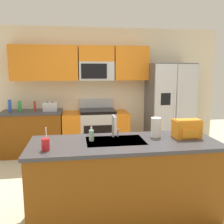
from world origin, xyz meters
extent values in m
plane|color=beige|center=(0.00, 0.00, 0.00)|extent=(9.00, 9.00, 0.00)
cube|color=beige|center=(0.00, 2.15, 1.30)|extent=(5.20, 0.10, 2.60)
cube|color=orange|center=(-1.50, 1.94, 1.85)|extent=(0.70, 0.32, 0.70)
cube|color=orange|center=(-0.83, 1.94, 1.85)|extent=(0.63, 0.32, 0.70)
cube|color=orange|center=(0.60, 1.94, 1.85)|extent=(0.71, 0.32, 0.70)
cube|color=#B7BABF|center=(-0.14, 1.94, 1.69)|extent=(0.72, 0.32, 0.38)
cube|color=black|center=(-0.20, 1.78, 1.69)|extent=(0.52, 0.01, 0.30)
cube|color=orange|center=(-0.14, 1.94, 2.04)|extent=(0.72, 0.32, 0.32)
cube|color=brown|center=(-1.46, 1.80, 0.43)|extent=(1.17, 0.60, 0.86)
cube|color=#38383D|center=(-1.46, 1.80, 0.88)|extent=(1.20, 0.63, 0.04)
cube|color=#B7BABF|center=(-0.14, 1.80, 0.42)|extent=(0.72, 0.60, 0.84)
cube|color=black|center=(-0.14, 1.50, 0.45)|extent=(0.60, 0.01, 0.36)
cube|color=black|center=(-0.14, 1.80, 0.87)|extent=(0.72, 0.60, 0.06)
cube|color=#B7BABF|center=(-0.14, 2.07, 1.00)|extent=(0.72, 0.06, 0.20)
cube|color=orange|center=(-0.68, 1.80, 0.42)|extent=(0.36, 0.60, 0.84)
cube|color=orange|center=(0.36, 1.80, 0.42)|extent=(0.28, 0.60, 0.84)
cube|color=#4C4F54|center=(1.40, 1.75, 0.93)|extent=(0.90, 0.70, 1.85)
cube|color=#B7BABF|center=(1.18, 1.38, 0.93)|extent=(0.44, 0.04, 1.81)
cube|color=#B7BABF|center=(1.63, 1.38, 0.93)|extent=(0.44, 0.04, 1.81)
cylinder|color=silver|center=(1.37, 1.35, 1.02)|extent=(0.02, 0.02, 0.60)
cylinder|color=silver|center=(1.43, 1.35, 1.02)|extent=(0.02, 0.02, 0.60)
cube|color=black|center=(1.18, 1.36, 1.15)|extent=(0.20, 0.00, 0.24)
cube|color=brown|center=(-0.04, -0.55, 0.43)|extent=(2.16, 0.79, 0.86)
cube|color=#38383D|center=(-0.04, -0.55, 0.88)|extent=(2.20, 0.83, 0.04)
cube|color=#B7BABF|center=(-0.14, -0.50, 0.89)|extent=(0.68, 0.44, 0.03)
cube|color=#B7BABF|center=(-1.09, 1.75, 0.99)|extent=(0.28, 0.16, 0.18)
cube|color=black|center=(-1.14, 1.75, 1.08)|extent=(0.03, 0.11, 0.01)
cube|color=black|center=(-1.04, 1.75, 1.08)|extent=(0.03, 0.11, 0.01)
cylinder|color=#B2332D|center=(-1.40, 1.80, 1.00)|extent=(0.05, 0.05, 0.20)
cylinder|color=green|center=(-1.68, 1.76, 1.01)|extent=(0.07, 0.07, 0.22)
cylinder|color=blue|center=(-1.86, 1.76, 1.02)|extent=(0.07, 0.07, 0.24)
cylinder|color=#B7BABF|center=(-0.14, -0.33, 1.04)|extent=(0.03, 0.03, 0.28)
cylinder|color=#B7BABF|center=(-0.14, -0.43, 1.17)|extent=(0.02, 0.20, 0.02)
cylinder|color=#B7BABF|center=(-0.08, -0.33, 0.95)|extent=(0.02, 0.02, 0.10)
cylinder|color=red|center=(-0.91, -0.74, 0.96)|extent=(0.08, 0.08, 0.13)
cylinder|color=white|center=(-0.90, -0.74, 1.08)|extent=(0.01, 0.03, 0.14)
cylinder|color=#A5D8B2|center=(-0.42, -0.47, 0.97)|extent=(0.06, 0.06, 0.13)
cylinder|color=white|center=(-0.42, -0.47, 1.05)|extent=(0.02, 0.02, 0.04)
cylinder|color=white|center=(0.39, -0.40, 1.02)|extent=(0.12, 0.12, 0.24)
cube|color=orange|center=(0.75, -0.49, 1.01)|extent=(0.32, 0.20, 0.22)
cube|color=#C7701A|center=(0.75, -0.51, 1.11)|extent=(0.30, 0.14, 0.03)
cube|color=orange|center=(0.75, -0.59, 0.98)|extent=(0.20, 0.03, 0.11)
camera|label=1|loc=(-0.59, -3.26, 1.73)|focal=39.54mm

